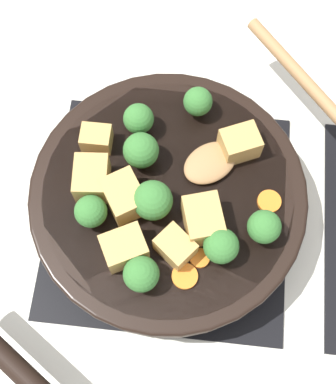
{
  "coord_description": "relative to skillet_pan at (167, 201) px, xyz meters",
  "views": [
    {
      "loc": [
        0.22,
        0.02,
        0.67
      ],
      "look_at": [
        0.0,
        0.0,
        0.08
      ],
      "focal_mm": 50.0,
      "sensor_mm": 36.0,
      "label": 1
    }
  ],
  "objects": [
    {
      "name": "broccoli_floret_mid_floret",
      "position": [
        -0.04,
        -0.03,
        0.05
      ],
      "size": [
        0.04,
        0.04,
        0.05
      ],
      "color": "#709956",
      "rests_on": "skillet_pan"
    },
    {
      "name": "broccoli_floret_south_cluster",
      "position": [
        0.04,
        -0.08,
        0.05
      ],
      "size": [
        0.04,
        0.04,
        0.04
      ],
      "color": "#709956",
      "rests_on": "skillet_pan"
    },
    {
      "name": "wooden_spoon",
      "position": [
        -0.11,
        0.12,
        0.03
      ],
      "size": [
        0.25,
        0.26,
        0.02
      ],
      "color": "#A87A4C",
      "rests_on": "skillet_pan"
    },
    {
      "name": "broccoli_floret_small_inner",
      "position": [
        0.04,
        0.11,
        0.05
      ],
      "size": [
        0.04,
        0.04,
        0.05
      ],
      "color": "#709956",
      "rests_on": "skillet_pan"
    },
    {
      "name": "ground_plane",
      "position": [
        -0.0,
        0.0,
        -0.06
      ],
      "size": [
        2.4,
        2.4,
        0.0
      ],
      "primitive_type": "plane",
      "color": "silver"
    },
    {
      "name": "tofu_cube_front_piece",
      "position": [
        0.03,
        0.04,
        0.05
      ],
      "size": [
        0.06,
        0.05,
        0.04
      ],
      "primitive_type": "cube",
      "rotation": [
        0.0,
        0.0,
        0.29
      ],
      "color": "tan",
      "rests_on": "skillet_pan"
    },
    {
      "name": "broccoli_floret_north_edge",
      "position": [
        0.1,
        -0.02,
        0.05
      ],
      "size": [
        0.04,
        0.04,
        0.05
      ],
      "color": "#709956",
      "rests_on": "skillet_pan"
    },
    {
      "name": "broccoli_floret_west_rim",
      "position": [
        0.06,
        0.07,
        0.05
      ],
      "size": [
        0.04,
        0.04,
        0.05
      ],
      "color": "#709956",
      "rests_on": "skillet_pan"
    },
    {
      "name": "broccoli_floret_east_rim",
      "position": [
        -0.08,
        -0.04,
        0.05
      ],
      "size": [
        0.04,
        0.04,
        0.04
      ],
      "color": "#709956",
      "rests_on": "skillet_pan"
    },
    {
      "name": "carrot_slice_near_center",
      "position": [
        0.1,
        0.03,
        0.03
      ],
      "size": [
        0.03,
        0.03,
        0.01
      ],
      "primitive_type": "cylinder",
      "color": "orange",
      "rests_on": "skillet_pan"
    },
    {
      "name": "carrot_slice_orange_thin",
      "position": [
        0.0,
        0.12,
        0.03
      ],
      "size": [
        0.03,
        0.03,
        0.01
      ],
      "primitive_type": "cylinder",
      "color": "orange",
      "rests_on": "skillet_pan"
    },
    {
      "name": "broccoli_floret_center_top",
      "position": [
        0.02,
        -0.01,
        0.05
      ],
      "size": [
        0.05,
        0.05,
        0.05
      ],
      "color": "#709956",
      "rests_on": "skillet_pan"
    },
    {
      "name": "tofu_cube_near_handle",
      "position": [
        -0.05,
        -0.09,
        0.04
      ],
      "size": [
        0.03,
        0.04,
        0.03
      ],
      "primitive_type": "cube",
      "rotation": [
        0.0,
        0.0,
        4.72
      ],
      "color": "tan",
      "rests_on": "skillet_pan"
    },
    {
      "name": "front_burner_grate",
      "position": [
        -0.0,
        0.0,
        -0.05
      ],
      "size": [
        0.31,
        0.31,
        0.03
      ],
      "color": "black",
      "rests_on": "ground_plane"
    },
    {
      "name": "carrot_slice_edge_slice",
      "position": [
        0.07,
        0.04,
        0.03
      ],
      "size": [
        0.02,
        0.02,
        0.01
      ],
      "primitive_type": "cylinder",
      "color": "orange",
      "rests_on": "skillet_pan"
    },
    {
      "name": "tofu_cube_center_large",
      "position": [
        0.07,
        0.02,
        0.04
      ],
      "size": [
        0.05,
        0.05,
        0.03
      ],
      "primitive_type": "cube",
      "rotation": [
        0.0,
        0.0,
        4.03
      ],
      "color": "tan",
      "rests_on": "skillet_pan"
    },
    {
      "name": "broccoli_floret_near_spoon",
      "position": [
        -0.11,
        0.03,
        0.05
      ],
      "size": [
        0.04,
        0.04,
        0.04
      ],
      "color": "#709956",
      "rests_on": "skillet_pan"
    },
    {
      "name": "tofu_cube_mid_small",
      "position": [
        -0.07,
        0.08,
        0.04
      ],
      "size": [
        0.05,
        0.05,
        0.03
      ],
      "primitive_type": "cube",
      "rotation": [
        0.0,
        0.0,
        5.13
      ],
      "color": "tan",
      "rests_on": "skillet_pan"
    },
    {
      "name": "tofu_cube_east_chunk",
      "position": [
        -0.0,
        -0.09,
        0.04
      ],
      "size": [
        0.05,
        0.04,
        0.04
      ],
      "primitive_type": "cube",
      "rotation": [
        0.0,
        0.0,
        0.08
      ],
      "color": "tan",
      "rests_on": "skillet_pan"
    },
    {
      "name": "tofu_cube_back_piece",
      "position": [
        0.08,
        -0.04,
        0.04
      ],
      "size": [
        0.05,
        0.06,
        0.04
      ],
      "primitive_type": "cube",
      "rotation": [
        0.0,
        0.0,
        5.2
      ],
      "color": "tan",
      "rests_on": "skillet_pan"
    },
    {
      "name": "tofu_cube_west_chunk",
      "position": [
        0.02,
        -0.05,
        0.04
      ],
      "size": [
        0.06,
        0.06,
        0.04
      ],
      "primitive_type": "cube",
      "rotation": [
        0.0,
        0.0,
        0.57
      ],
      "color": "tan",
      "rests_on": "skillet_pan"
    },
    {
      "name": "skillet_pan",
      "position": [
        0.0,
        0.0,
        0.0
      ],
      "size": [
        0.44,
        0.39,
        0.06
      ],
      "color": "black",
      "rests_on": "front_burner_grate"
    }
  ]
}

